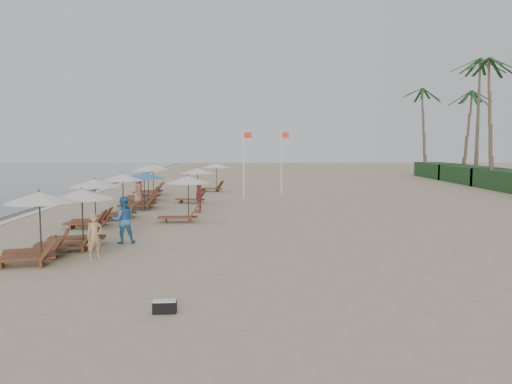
{
  "coord_description": "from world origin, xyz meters",
  "views": [
    {
      "loc": [
        0.4,
        -18.74,
        3.83
      ],
      "look_at": [
        1.0,
        7.55,
        1.3
      ],
      "focal_mm": 35.88,
      "sensor_mm": 36.0,
      "label": 1
    }
  ],
  "objects_px": {
    "lounger_station_1": "(76,219)",
    "flag_pole_near": "(244,160)",
    "lounger_station_0": "(33,229)",
    "beachgoer_far_a": "(199,198)",
    "beachgoer_near": "(95,236)",
    "beachgoer_far_b": "(138,189)",
    "lounger_station_4": "(140,190)",
    "lounger_station_6": "(150,180)",
    "inland_station_1": "(195,180)",
    "beachgoer_mid_a": "(123,220)",
    "lounger_station_3": "(119,196)",
    "inland_station_0": "(184,193)",
    "lounger_station_5": "(144,185)",
    "duffel_bag": "(165,306)",
    "lounger_station_2": "(91,200)"
  },
  "relations": [
    {
      "from": "beachgoer_near",
      "to": "beachgoer_far_a",
      "type": "bearing_deg",
      "value": 36.82
    },
    {
      "from": "lounger_station_3",
      "to": "inland_station_1",
      "type": "distance_m",
      "value": 7.58
    },
    {
      "from": "lounger_station_3",
      "to": "lounger_station_4",
      "type": "distance_m",
      "value": 3.89
    },
    {
      "from": "lounger_station_5",
      "to": "beachgoer_far_a",
      "type": "relative_size",
      "value": 1.68
    },
    {
      "from": "lounger_station_1",
      "to": "inland_station_0",
      "type": "relative_size",
      "value": 1.04
    },
    {
      "from": "lounger_station_5",
      "to": "flag_pole_near",
      "type": "height_order",
      "value": "flag_pole_near"
    },
    {
      "from": "lounger_station_5",
      "to": "lounger_station_2",
      "type": "bearing_deg",
      "value": -91.92
    },
    {
      "from": "lounger_station_5",
      "to": "beachgoer_mid_a",
      "type": "xyz_separation_m",
      "value": [
        2.01,
        -14.32,
        -0.14
      ]
    },
    {
      "from": "lounger_station_1",
      "to": "lounger_station_6",
      "type": "distance_m",
      "value": 18.99
    },
    {
      "from": "lounger_station_2",
      "to": "lounger_station_5",
      "type": "height_order",
      "value": "lounger_station_5"
    },
    {
      "from": "lounger_station_1",
      "to": "beachgoer_far_b",
      "type": "distance_m",
      "value": 14.23
    },
    {
      "from": "lounger_station_1",
      "to": "lounger_station_3",
      "type": "relative_size",
      "value": 1.15
    },
    {
      "from": "beachgoer_far_b",
      "to": "flag_pole_near",
      "type": "height_order",
      "value": "flag_pole_near"
    },
    {
      "from": "lounger_station_3",
      "to": "beachgoer_far_a",
      "type": "xyz_separation_m",
      "value": [
        3.82,
        2.27,
        -0.34
      ]
    },
    {
      "from": "lounger_station_5",
      "to": "lounger_station_6",
      "type": "height_order",
      "value": "lounger_station_5"
    },
    {
      "from": "lounger_station_6",
      "to": "lounger_station_2",
      "type": "bearing_deg",
      "value": -90.22
    },
    {
      "from": "duffel_bag",
      "to": "flag_pole_near",
      "type": "distance_m",
      "value": 24.55
    },
    {
      "from": "lounger_station_0",
      "to": "beachgoer_far_b",
      "type": "distance_m",
      "value": 16.45
    },
    {
      "from": "inland_station_1",
      "to": "beachgoer_far_b",
      "type": "xyz_separation_m",
      "value": [
        -3.63,
        0.1,
        -0.58
      ]
    },
    {
      "from": "lounger_station_3",
      "to": "duffel_bag",
      "type": "distance_m",
      "value": 15.23
    },
    {
      "from": "beachgoer_near",
      "to": "beachgoer_far_b",
      "type": "relative_size",
      "value": 0.89
    },
    {
      "from": "beachgoer_far_b",
      "to": "beachgoer_near",
      "type": "bearing_deg",
      "value": -156.64
    },
    {
      "from": "lounger_station_6",
      "to": "inland_station_0",
      "type": "relative_size",
      "value": 1.03
    },
    {
      "from": "lounger_station_2",
      "to": "lounger_station_3",
      "type": "relative_size",
      "value": 1.05
    },
    {
      "from": "lounger_station_3",
      "to": "beachgoer_far_a",
      "type": "bearing_deg",
      "value": 30.73
    },
    {
      "from": "lounger_station_1",
      "to": "flag_pole_near",
      "type": "distance_m",
      "value": 18.21
    },
    {
      "from": "lounger_station_0",
      "to": "flag_pole_near",
      "type": "bearing_deg",
      "value": 70.65
    },
    {
      "from": "inland_station_0",
      "to": "beachgoer_mid_a",
      "type": "height_order",
      "value": "inland_station_0"
    },
    {
      "from": "lounger_station_2",
      "to": "beachgoer_far_a",
      "type": "height_order",
      "value": "lounger_station_2"
    },
    {
      "from": "flag_pole_near",
      "to": "beachgoer_near",
      "type": "bearing_deg",
      "value": -104.61
    },
    {
      "from": "inland_station_1",
      "to": "beachgoer_far_a",
      "type": "xyz_separation_m",
      "value": [
        0.68,
        -4.62,
        -0.62
      ]
    },
    {
      "from": "inland_station_1",
      "to": "beachgoer_far_a",
      "type": "height_order",
      "value": "inland_station_1"
    },
    {
      "from": "lounger_station_4",
      "to": "flag_pole_near",
      "type": "bearing_deg",
      "value": 44.63
    },
    {
      "from": "lounger_station_0",
      "to": "beachgoer_far_a",
      "type": "distance_m",
      "value": 12.49
    },
    {
      "from": "lounger_station_4",
      "to": "beachgoer_far_b",
      "type": "distance_m",
      "value": 3.21
    },
    {
      "from": "beachgoer_mid_a",
      "to": "beachgoer_far_a",
      "type": "distance_m",
      "value": 8.92
    },
    {
      "from": "lounger_station_6",
      "to": "inland_station_1",
      "type": "distance_m",
      "value": 6.15
    },
    {
      "from": "lounger_station_4",
      "to": "lounger_station_2",
      "type": "bearing_deg",
      "value": -98.23
    },
    {
      "from": "lounger_station_1",
      "to": "beachgoer_far_b",
      "type": "height_order",
      "value": "lounger_station_1"
    },
    {
      "from": "beachgoer_far_b",
      "to": "duffel_bag",
      "type": "distance_m",
      "value": 22.09
    },
    {
      "from": "lounger_station_1",
      "to": "beachgoer_far_b",
      "type": "xyz_separation_m",
      "value": [
        -0.66,
        14.22,
        -0.21
      ]
    },
    {
      "from": "beachgoer_mid_a",
      "to": "beachgoer_far_a",
      "type": "relative_size",
      "value": 1.1
    },
    {
      "from": "lounger_station_5",
      "to": "beachgoer_far_b",
      "type": "bearing_deg",
      "value": -100.72
    },
    {
      "from": "lounger_station_0",
      "to": "beachgoer_near",
      "type": "height_order",
      "value": "lounger_station_0"
    },
    {
      "from": "lounger_station_3",
      "to": "lounger_station_5",
      "type": "relative_size",
      "value": 0.87
    },
    {
      "from": "lounger_station_0",
      "to": "beachgoer_near",
      "type": "bearing_deg",
      "value": 12.18
    },
    {
      "from": "beachgoer_mid_a",
      "to": "flag_pole_near",
      "type": "height_order",
      "value": "flag_pole_near"
    },
    {
      "from": "beachgoer_far_a",
      "to": "flag_pole_near",
      "type": "bearing_deg",
      "value": 163.81
    },
    {
      "from": "lounger_station_0",
      "to": "flag_pole_near",
      "type": "relative_size",
      "value": 0.56
    },
    {
      "from": "lounger_station_1",
      "to": "lounger_station_3",
      "type": "height_order",
      "value": "lounger_station_3"
    }
  ]
}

